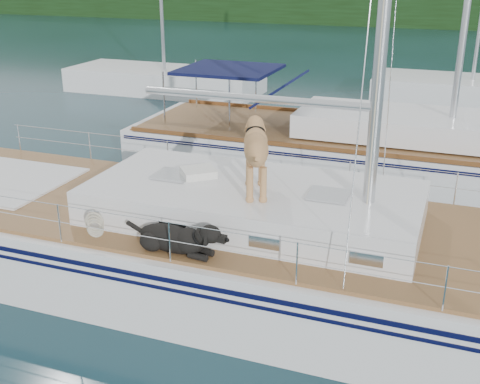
% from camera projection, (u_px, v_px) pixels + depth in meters
% --- Properties ---
extents(ground, '(120.00, 120.00, 0.00)m').
position_uv_depth(ground, '(209.00, 279.00, 10.36)').
color(ground, black).
rests_on(ground, ground).
extents(shore_bank, '(92.00, 1.00, 1.20)m').
position_uv_depth(shore_bank, '(425.00, 18.00, 50.54)').
color(shore_bank, '#595147').
rests_on(shore_bank, ground).
extents(main_sailboat, '(12.00, 3.80, 14.01)m').
position_uv_depth(main_sailboat, '(213.00, 244.00, 10.08)').
color(main_sailboat, silver).
rests_on(main_sailboat, ground).
extents(neighbor_sailboat, '(11.00, 3.50, 13.30)m').
position_uv_depth(neighbor_sailboat, '(352.00, 152.00, 15.14)').
color(neighbor_sailboat, silver).
rests_on(neighbor_sailboat, ground).
extents(bg_boat_west, '(8.00, 3.00, 11.65)m').
position_uv_depth(bg_boat_west, '(165.00, 81.00, 25.05)').
color(bg_boat_west, silver).
rests_on(bg_boat_west, ground).
extents(bg_boat_center, '(7.20, 3.00, 11.65)m').
position_uv_depth(bg_boat_center, '(471.00, 92.00, 22.89)').
color(bg_boat_center, silver).
rests_on(bg_boat_center, ground).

